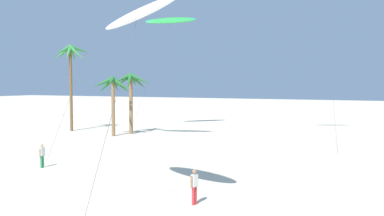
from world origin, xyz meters
name	(u,v)px	position (x,y,z in m)	size (l,w,h in m)	color
palm_tree_0	(70,59)	(-25.88, 40.72, 8.57)	(4.49, 4.65, 10.26)	brown
palm_tree_1	(131,85)	(-17.81, 41.44, 5.49)	(4.82, 4.52, 6.86)	olive
palm_tree_2	(113,88)	(-18.38, 38.93, 5.19)	(4.16, 4.27, 6.44)	olive
flying_kite_0	(138,14)	(-2.28, 19.12, 8.77)	(5.94, 7.06, 9.60)	white
flying_kite_4	(171,20)	(-16.73, 49.01, 13.64)	(5.84, 11.82, 14.54)	green
person_near_left	(194,185)	(0.02, 20.27, 0.91)	(0.27, 0.50, 1.66)	red
person_near_right	(42,155)	(-12.75, 23.40, 0.89)	(0.21, 0.51, 1.62)	#338E56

